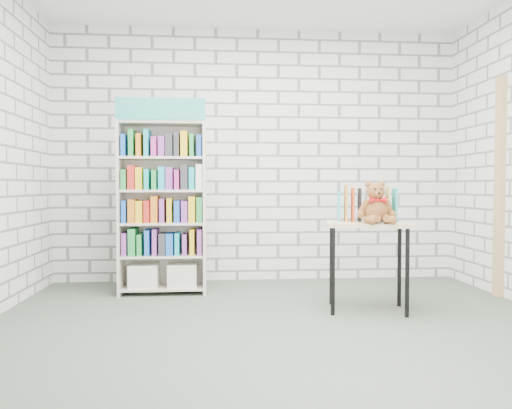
{
  "coord_description": "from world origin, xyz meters",
  "views": [
    {
      "loc": [
        -0.49,
        -3.59,
        1.05
      ],
      "look_at": [
        -0.11,
        0.95,
        0.89
      ],
      "focal_mm": 35.0,
      "sensor_mm": 36.0,
      "label": 1
    }
  ],
  "objects": [
    {
      "name": "teddy_bear",
      "position": [
        0.84,
        0.4,
        0.89
      ],
      "size": [
        0.33,
        0.3,
        0.35
      ],
      "color": "brown",
      "rests_on": "display_table"
    },
    {
      "name": "door_trim",
      "position": [
        2.23,
        0.95,
        1.05
      ],
      "size": [
        0.05,
        0.12,
        2.1
      ],
      "primitive_type": "cube",
      "color": "tan",
      "rests_on": "ground"
    },
    {
      "name": "room_shell",
      "position": [
        0.0,
        0.0,
        1.78
      ],
      "size": [
        4.52,
        4.02,
        2.81
      ],
      "color": "silver",
      "rests_on": "ground"
    },
    {
      "name": "table_books",
      "position": [
        0.83,
        0.63,
        0.9
      ],
      "size": [
        0.52,
        0.31,
        0.29
      ],
      "color": "#2AABB8",
      "rests_on": "display_table"
    },
    {
      "name": "display_table",
      "position": [
        0.8,
        0.51,
        0.65
      ],
      "size": [
        0.78,
        0.61,
        0.75
      ],
      "color": "tan",
      "rests_on": "ground"
    },
    {
      "name": "ground",
      "position": [
        0.0,
        0.0,
        0.0
      ],
      "size": [
        4.5,
        4.5,
        0.0
      ],
      "primitive_type": "plane",
      "color": "#474F43",
      "rests_on": "ground"
    },
    {
      "name": "bookshelf",
      "position": [
        -0.99,
        1.36,
        0.86
      ],
      "size": [
        0.84,
        0.33,
        1.89
      ],
      "color": "beige",
      "rests_on": "ground"
    }
  ]
}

